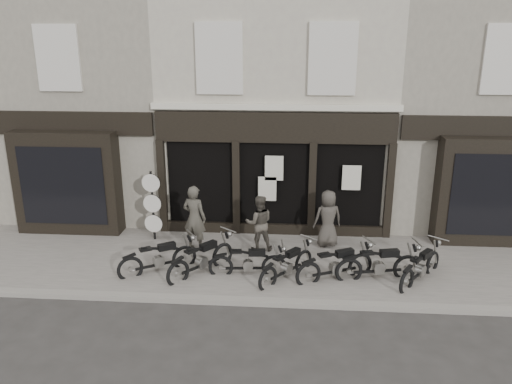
# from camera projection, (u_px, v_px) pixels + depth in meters

# --- Properties ---
(ground_plane) EXTENTS (90.00, 90.00, 0.00)m
(ground_plane) POSITION_uv_depth(u_px,v_px,m) (269.00, 280.00, 12.87)
(ground_plane) COLOR #2D2B28
(ground_plane) RESTS_ON ground
(pavement) EXTENTS (30.00, 4.20, 0.12)m
(pavement) POSITION_uv_depth(u_px,v_px,m) (270.00, 263.00, 13.71)
(pavement) COLOR #645F58
(pavement) RESTS_ON ground_plane
(kerb) EXTENTS (30.00, 0.25, 0.13)m
(kerb) POSITION_uv_depth(u_px,v_px,m) (266.00, 302.00, 11.66)
(kerb) COLOR gray
(kerb) RESTS_ON ground_plane
(central_building) EXTENTS (7.30, 6.22, 8.34)m
(central_building) POSITION_uv_depth(u_px,v_px,m) (278.00, 94.00, 17.31)
(central_building) COLOR #B3AE99
(central_building) RESTS_ON ground
(neighbour_left) EXTENTS (5.60, 6.73, 8.34)m
(neighbour_left) POSITION_uv_depth(u_px,v_px,m) (100.00, 94.00, 17.72)
(neighbour_left) COLOR gray
(neighbour_left) RESTS_ON ground
(neighbour_right) EXTENTS (5.60, 6.73, 8.34)m
(neighbour_right) POSITION_uv_depth(u_px,v_px,m) (466.00, 97.00, 16.82)
(neighbour_right) COLOR gray
(neighbour_right) RESTS_ON ground
(motorcycle_0) EXTENTS (1.90, 1.38, 1.02)m
(motorcycle_0) POSITION_uv_depth(u_px,v_px,m) (159.00, 261.00, 13.02)
(motorcycle_0) COLOR black
(motorcycle_0) RESTS_ON ground
(motorcycle_1) EXTENTS (1.61, 1.85, 1.06)m
(motorcycle_1) POSITION_uv_depth(u_px,v_px,m) (202.00, 261.00, 12.95)
(motorcycle_1) COLOR black
(motorcycle_1) RESTS_ON ground
(motorcycle_2) EXTENTS (2.02, 0.55, 0.97)m
(motorcycle_2) POSITION_uv_depth(u_px,v_px,m) (248.00, 264.00, 12.86)
(motorcycle_2) COLOR black
(motorcycle_2) RESTS_ON ground
(motorcycle_3) EXTENTS (1.49, 1.70, 0.98)m
(motorcycle_3) POSITION_uv_depth(u_px,v_px,m) (287.00, 267.00, 12.68)
(motorcycle_3) COLOR black
(motorcycle_3) RESTS_ON ground
(motorcycle_4) EXTENTS (2.03, 1.19, 1.04)m
(motorcycle_4) POSITION_uv_depth(u_px,v_px,m) (336.00, 267.00, 12.62)
(motorcycle_4) COLOR black
(motorcycle_4) RESTS_ON ground
(motorcycle_5) EXTENTS (2.20, 0.77, 1.06)m
(motorcycle_5) POSITION_uv_depth(u_px,v_px,m) (379.00, 267.00, 12.63)
(motorcycle_5) COLOR black
(motorcycle_5) RESTS_ON ground
(motorcycle_6) EXTENTS (1.50, 1.75, 1.00)m
(motorcycle_6) POSITION_uv_depth(u_px,v_px,m) (421.00, 269.00, 12.55)
(motorcycle_6) COLOR black
(motorcycle_6) RESTS_ON ground
(man_left) EXTENTS (0.80, 0.64, 1.91)m
(man_left) POSITION_uv_depth(u_px,v_px,m) (195.00, 218.00, 14.15)
(man_left) COLOR #413D35
(man_left) RESTS_ON pavement
(man_centre) EXTENTS (0.87, 0.72, 1.63)m
(man_centre) POSITION_uv_depth(u_px,v_px,m) (259.00, 223.00, 14.18)
(man_centre) COLOR #443F37
(man_centre) RESTS_ON pavement
(man_right) EXTENTS (0.93, 0.73, 1.68)m
(man_right) POSITION_uv_depth(u_px,v_px,m) (328.00, 218.00, 14.44)
(man_right) COLOR #3C3832
(man_right) RESTS_ON pavement
(advert_sign_post) EXTENTS (0.55, 0.35, 2.25)m
(advert_sign_post) POSITION_uv_depth(u_px,v_px,m) (153.00, 209.00, 14.85)
(advert_sign_post) COLOR black
(advert_sign_post) RESTS_ON ground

